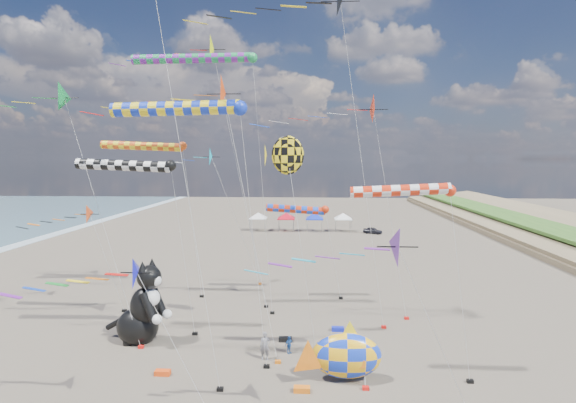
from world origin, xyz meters
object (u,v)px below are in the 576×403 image
at_px(fish_inflatable, 346,355).
at_px(child_blue, 289,345).
at_px(person_adult, 265,346).
at_px(parked_car, 373,231).
at_px(child_green, 345,347).
at_px(cat_inflatable, 142,301).

distance_m(fish_inflatable, child_blue, 4.95).
distance_m(person_adult, parked_car, 51.00).
bearing_deg(child_blue, person_adult, 168.59).
height_order(child_green, child_blue, child_blue).
distance_m(cat_inflatable, fish_inflatable, 14.62).
bearing_deg(child_blue, parked_car, 30.75).
xyz_separation_m(cat_inflatable, fish_inflatable, (13.75, -4.74, -1.46)).
xyz_separation_m(cat_inflatable, child_green, (14.00, -1.28, -2.44)).
relative_size(person_adult, child_green, 1.72).
distance_m(cat_inflatable, person_adult, 9.36).
distance_m(child_blue, parked_car, 49.66).
bearing_deg(parked_car, child_green, -164.01).
xyz_separation_m(fish_inflatable, child_green, (0.25, 3.46, -0.98)).
bearing_deg(cat_inflatable, person_adult, 3.82).
height_order(person_adult, child_blue, person_adult).
bearing_deg(child_green, person_adult, -155.09).
bearing_deg(child_blue, fish_inflatable, -90.51).
xyz_separation_m(cat_inflatable, parked_car, (22.15, 46.93, -2.42)).
relative_size(cat_inflatable, parked_car, 1.83).
xyz_separation_m(person_adult, parked_car, (13.31, 49.23, -0.34)).
xyz_separation_m(person_adult, child_blue, (1.47, 0.99, -0.31)).
relative_size(person_adult, child_blue, 1.53).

